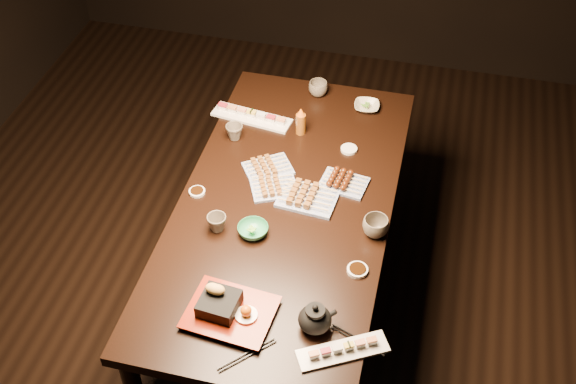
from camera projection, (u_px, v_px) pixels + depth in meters
The scene contains 23 objects.
ground at pixel (251, 333), 3.50m from camera, with size 5.00×5.00×0.00m, color black.
dining_table at pixel (285, 260), 3.34m from camera, with size 0.90×1.80×0.75m, color black.
sushi_platter_near at pixel (343, 349), 2.53m from camera, with size 0.33×0.09×0.04m, color white, non-canonical shape.
sushi_platter_far at pixel (252, 115), 3.48m from camera, with size 0.39×0.11×0.05m, color white, non-canonical shape.
yakitori_plate_center at pixel (274, 185), 3.12m from camera, with size 0.20×0.14×0.05m, color #828EB6, non-canonical shape.
yakitori_plate_right at pixel (308, 195), 3.07m from camera, with size 0.25×0.18×0.06m, color #828EB6, non-canonical shape.
yakitori_plate_left at pixel (268, 165), 3.21m from camera, with size 0.21×0.15×0.05m, color #828EB6, non-canonical shape.
tsukune_plate at pixel (344, 180), 3.14m from camera, with size 0.20×0.15×0.05m, color #828EB6, non-canonical shape.
edamame_bowl_green at pixel (253, 230), 2.94m from camera, with size 0.13×0.13×0.04m, color #2B8552.
edamame_bowl_cream at pixel (367, 106), 3.54m from camera, with size 0.12×0.12×0.03m, color beige.
tempura_tray at pixel (230, 306), 2.62m from camera, with size 0.32×0.25×0.12m, color black, non-canonical shape.
teacup_near_left at pixel (217, 223), 2.94m from camera, with size 0.08×0.08×0.07m, color brown.
teacup_mid_right at pixel (376, 227), 2.92m from camera, with size 0.11×0.11×0.08m, color brown.
teacup_far_left at pixel (234, 132), 3.36m from camera, with size 0.08×0.08×0.07m, color brown.
teacup_far_right at pixel (318, 88), 3.61m from camera, with size 0.09×0.09×0.07m, color brown.
teapot at pixel (315, 317), 2.58m from camera, with size 0.14×0.14×0.12m, color black, non-canonical shape.
condiment_bottle at pixel (301, 121), 3.37m from camera, with size 0.05×0.05×0.14m, color brown.
sauce_dish_west at pixel (197, 192), 3.12m from camera, with size 0.07×0.07×0.01m, color white.
sauce_dish_east at pixel (349, 149), 3.32m from camera, with size 0.08×0.08×0.01m, color white.
sauce_dish_se at pixel (357, 270), 2.80m from camera, with size 0.08×0.08×0.01m, color white.
sauce_dish_nw at pixel (224, 111), 3.53m from camera, with size 0.07×0.07×0.01m, color white.
chopsticks_near at pixel (247, 355), 2.53m from camera, with size 0.23×0.02×0.01m, color black, non-canonical shape.
chopsticks_se at pixel (358, 340), 2.58m from camera, with size 0.22×0.02×0.01m, color black, non-canonical shape.
Camera 1 is at (0.65, -1.94, 2.93)m, focal length 45.00 mm.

